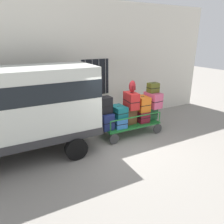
{
  "coord_description": "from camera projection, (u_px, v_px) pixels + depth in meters",
  "views": [
    {
      "loc": [
        -3.4,
        -5.85,
        3.57
      ],
      "look_at": [
        -0.01,
        0.57,
        1.03
      ],
      "focal_mm": 33.98,
      "sensor_mm": 36.0,
      "label": 1
    }
  ],
  "objects": [
    {
      "name": "suitcase_midright_bottom",
      "position": [
        141.0,
        116.0,
        8.41
      ],
      "size": [
        0.45,
        0.62,
        0.45
      ],
      "color": "maroon",
      "rests_on": "luggage_cart"
    },
    {
      "name": "suitcase_left_middle",
      "position": [
        106.0,
        105.0,
        7.52
      ],
      "size": [
        0.42,
        0.39,
        0.59
      ],
      "color": "black",
      "rests_on": "suitcase_left_bottom"
    },
    {
      "name": "suitcase_center_middle",
      "position": [
        131.0,
        100.0,
        7.92
      ],
      "size": [
        0.43,
        0.68,
        0.61
      ],
      "color": "#B21E1E",
      "rests_on": "suitcase_center_bottom"
    },
    {
      "name": "luggage_cart",
      "position": [
        130.0,
        125.0,
        8.27
      ],
      "size": [
        2.32,
        1.03,
        0.43
      ],
      "color": "#1E722D",
      "rests_on": "ground"
    },
    {
      "name": "suitcase_center_bottom",
      "position": [
        130.0,
        116.0,
        8.15
      ],
      "size": [
        0.45,
        0.37,
        0.63
      ],
      "color": "brown",
      "rests_on": "luggage_cart"
    },
    {
      "name": "suitcase_midleft_middle",
      "position": [
        119.0,
        111.0,
        7.82
      ],
      "size": [
        0.48,
        0.67,
        0.4
      ],
      "color": "#0F5960",
      "rests_on": "suitcase_midleft_bottom"
    },
    {
      "name": "suitcase_right_top",
      "position": [
        153.0,
        88.0,
        8.31
      ],
      "size": [
        0.43,
        0.34,
        0.38
      ],
      "color": "#4C5119",
      "rests_on": "suitcase_right_middle"
    },
    {
      "name": "suitcase_midright_middle",
      "position": [
        142.0,
        104.0,
        8.23
      ],
      "size": [
        0.48,
        0.63,
        0.57
      ],
      "color": "orange",
      "rests_on": "suitcase_midright_bottom"
    },
    {
      "name": "suitcase_right_middle",
      "position": [
        153.0,
        100.0,
        8.43
      ],
      "size": [
        0.5,
        0.72,
        0.6
      ],
      "color": "#CC4C72",
      "rests_on": "suitcase_right_bottom"
    },
    {
      "name": "building_wall",
      "position": [
        90.0,
        65.0,
        8.86
      ],
      "size": [
        12.0,
        0.38,
        5.0
      ],
      "color": "silver",
      "rests_on": "ground"
    },
    {
      "name": "suitcase_right_bottom",
      "position": [
        152.0,
        113.0,
        8.65
      ],
      "size": [
        0.41,
        0.4,
        0.51
      ],
      "color": "#194C28",
      "rests_on": "luggage_cart"
    },
    {
      "name": "suitcase_midleft_bottom",
      "position": [
        118.0,
        121.0,
        7.98
      ],
      "size": [
        0.51,
        0.83,
        0.38
      ],
      "color": "#3372C6",
      "rests_on": "luggage_cart"
    },
    {
      "name": "suitcase_left_bottom",
      "position": [
        106.0,
        121.0,
        7.68
      ],
      "size": [
        0.43,
        0.55,
        0.6
      ],
      "color": "navy",
      "rests_on": "luggage_cart"
    },
    {
      "name": "cart_railing",
      "position": [
        130.0,
        115.0,
        8.13
      ],
      "size": [
        2.21,
        0.89,
        0.44
      ],
      "color": "#1E722D",
      "rests_on": "luggage_cart"
    },
    {
      "name": "ground_plane",
      "position": [
        120.0,
        144.0,
        7.56
      ],
      "size": [
        40.0,
        40.0,
        0.0
      ],
      "primitive_type": "plane",
      "color": "gray"
    },
    {
      "name": "backpack",
      "position": [
        132.0,
        87.0,
        7.77
      ],
      "size": [
        0.27,
        0.22,
        0.44
      ],
      "color": "maroon",
      "rests_on": "suitcase_center_middle"
    },
    {
      "name": "van",
      "position": [
        11.0,
        106.0,
        6.11
      ],
      "size": [
        5.02,
        1.94,
        2.78
      ],
      "color": "silver",
      "rests_on": "ground"
    }
  ]
}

